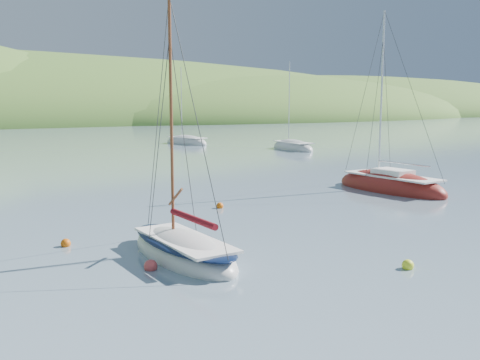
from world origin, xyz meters
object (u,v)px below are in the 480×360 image
sloop_red (390,187)px  distant_sloop_d (293,148)px  distant_sloop_b (186,143)px  daysailer_white (183,251)px

sloop_red → distant_sloop_d: 31.77m
sloop_red → distant_sloop_b: size_ratio=1.08×
daysailer_white → sloop_red: 19.60m
daysailer_white → sloop_red: size_ratio=0.81×
distant_sloop_b → distant_sloop_d: 17.10m
sloop_red → distant_sloop_d: size_ratio=1.07×
daysailer_white → distant_sloop_d: bearing=46.5°
daysailer_white → sloop_red: (18.34, 6.91, 0.00)m
daysailer_white → distant_sloop_d: 47.83m
distant_sloop_b → distant_sloop_d: size_ratio=1.00×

